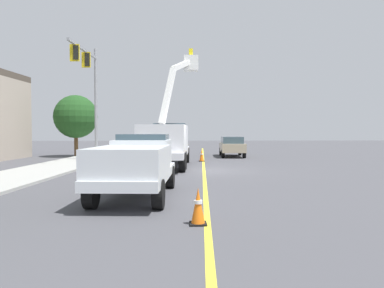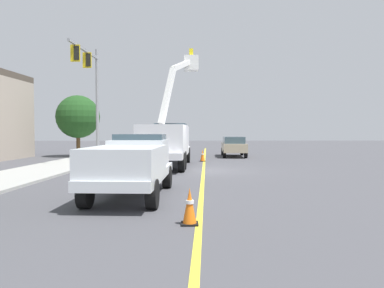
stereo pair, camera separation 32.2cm
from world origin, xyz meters
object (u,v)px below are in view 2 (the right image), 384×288
(passing_minivan, at_px, (234,145))
(traffic_cone_leading, at_px, (190,206))
(utility_bucket_truck, at_px, (167,140))
(service_pickup_truck, at_px, (132,163))
(traffic_signal_mast, at_px, (91,82))
(traffic_cone_mid_front, at_px, (203,156))

(passing_minivan, bearing_deg, traffic_cone_leading, 169.21)
(passing_minivan, relative_size, traffic_cone_leading, 5.71)
(utility_bucket_truck, height_order, service_pickup_truck, utility_bucket_truck)
(service_pickup_truck, bearing_deg, utility_bucket_truck, -4.07)
(traffic_cone_leading, relative_size, traffic_signal_mast, 0.11)
(traffic_cone_leading, xyz_separation_m, traffic_signal_mast, (16.13, 6.38, 5.07))
(traffic_cone_mid_front, xyz_separation_m, traffic_signal_mast, (-0.95, 7.63, 5.07))
(utility_bucket_truck, distance_m, traffic_cone_mid_front, 4.39)
(passing_minivan, distance_m, traffic_signal_mast, 12.82)
(passing_minivan, bearing_deg, service_pickup_truck, 161.91)
(service_pickup_truck, bearing_deg, traffic_signal_mast, 19.86)
(service_pickup_truck, height_order, traffic_signal_mast, traffic_signal_mast)
(utility_bucket_truck, relative_size, traffic_cone_mid_front, 9.76)
(utility_bucket_truck, distance_m, traffic_signal_mast, 7.01)
(passing_minivan, distance_m, traffic_cone_mid_front, 5.62)
(service_pickup_truck, xyz_separation_m, traffic_cone_leading, (-3.53, -1.82, -0.70))
(utility_bucket_truck, bearing_deg, service_pickup_truck, 175.93)
(traffic_cone_leading, height_order, traffic_signal_mast, traffic_signal_mast)
(traffic_signal_mast, bearing_deg, traffic_cone_leading, -158.43)
(traffic_cone_leading, relative_size, traffic_cone_mid_front, 1.01)
(utility_bucket_truck, xyz_separation_m, traffic_cone_mid_front, (3.49, -2.37, -1.20))
(service_pickup_truck, distance_m, traffic_cone_mid_front, 13.92)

